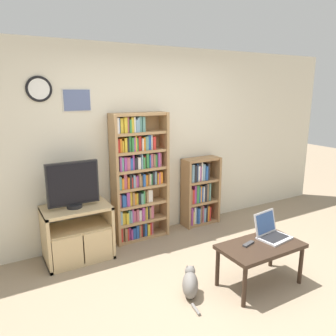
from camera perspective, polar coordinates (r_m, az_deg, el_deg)
name	(u,v)px	position (r m, az deg, el deg)	size (l,w,h in m)	color
ground_plane	(224,298)	(3.57, 9.77, -21.41)	(18.00, 18.00, 0.00)	gray
wall_back	(142,144)	(4.55, -4.59, 4.26)	(6.95, 0.09, 2.60)	beige
tv_stand	(78,233)	(4.19, -15.43, -10.82)	(0.78, 0.51, 0.67)	tan
television	(73,185)	(3.97, -16.22, -2.87)	(0.60, 0.18, 0.56)	black
bookshelf_tall	(137,178)	(4.44, -5.38, -1.79)	(0.77, 0.25, 1.74)	tan
bookshelf_short	(198,193)	(5.03, 5.32, -4.32)	(0.58, 0.25, 1.04)	#9E754C
coffee_table	(261,249)	(3.65, 15.82, -13.49)	(0.88, 0.49, 0.46)	#332319
laptop	(271,231)	(3.79, 17.43, -10.50)	(0.37, 0.33, 0.27)	silver
remote_near_laptop	(248,244)	(3.58, 13.83, -12.71)	(0.17, 0.08, 0.02)	#38383A
cat	(190,283)	(3.49, 3.89, -19.40)	(0.29, 0.47, 0.30)	slate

